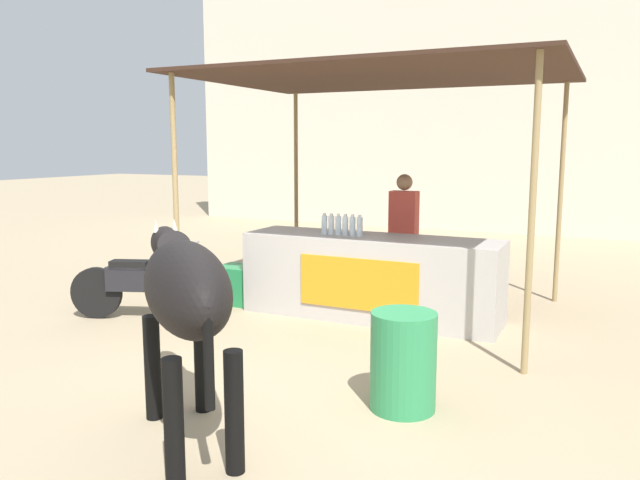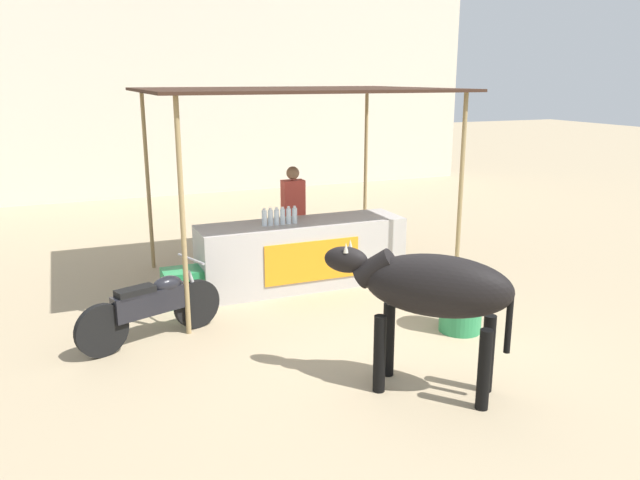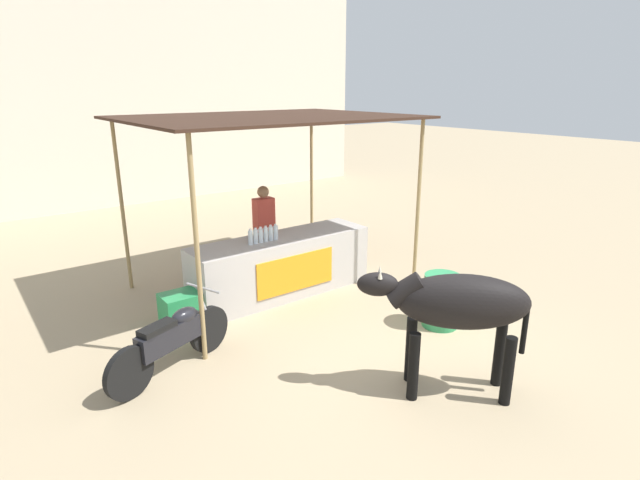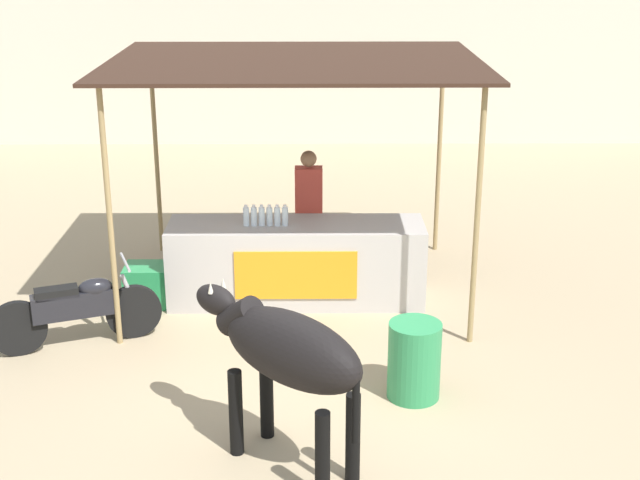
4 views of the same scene
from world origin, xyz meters
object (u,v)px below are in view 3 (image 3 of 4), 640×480
at_px(water_barrel, 441,301).
at_px(vendor_behind_counter, 264,232).
at_px(motorcycle_parked, 173,339).
at_px(stall_counter, 282,266).
at_px(cow, 456,305).
at_px(cooler_box, 184,309).

bearing_deg(water_barrel, vendor_behind_counter, 108.10).
bearing_deg(water_barrel, motorcycle_parked, 161.96).
bearing_deg(stall_counter, motorcycle_parked, -152.53).
bearing_deg(vendor_behind_counter, cow, -92.27).
relative_size(stall_counter, vendor_behind_counter, 1.82).
xyz_separation_m(cooler_box, cow, (1.70, -3.32, 0.79)).
bearing_deg(cooler_box, stall_counter, 3.24).
height_order(stall_counter, cooler_box, stall_counter).
distance_m(cooler_box, water_barrel, 3.62).
bearing_deg(vendor_behind_counter, stall_counter, -101.01).
height_order(stall_counter, vendor_behind_counter, vendor_behind_counter).
height_order(cooler_box, cow, cow).
bearing_deg(motorcycle_parked, vendor_behind_counter, 38.57).
bearing_deg(cooler_box, water_barrel, -37.70).
bearing_deg(stall_counter, cooler_box, -176.76).
height_order(vendor_behind_counter, cooler_box, vendor_behind_counter).
bearing_deg(cow, water_barrel, 43.37).
xyz_separation_m(stall_counter, water_barrel, (1.15, -2.31, -0.10)).
xyz_separation_m(water_barrel, motorcycle_parked, (-3.44, 1.12, 0.05)).
bearing_deg(stall_counter, water_barrel, -63.59).
distance_m(cooler_box, motorcycle_parked, 1.25).
distance_m(vendor_behind_counter, cooler_box, 2.14).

